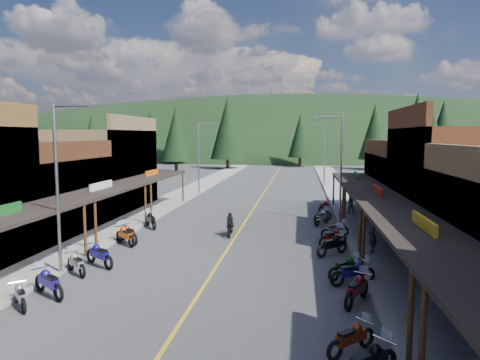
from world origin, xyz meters
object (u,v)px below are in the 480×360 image
at_px(pedestrian_east_b, 350,203).
at_px(streetlight_1, 200,154).
at_px(pine_0, 92,136).
at_px(bike_west_3, 20,294).
at_px(pine_9, 431,136).
at_px(pine_10, 176,134).
at_px(bike_west_4, 49,281).
at_px(bike_east_4, 357,288).
at_px(pine_8, 133,139).
at_px(pine_1, 176,132).
at_px(streetlight_2, 339,164).
at_px(bike_west_9, 151,219).
at_px(bike_east_5, 353,271).
at_px(shop_east_3, 422,186).
at_px(bike_east_10, 322,216).
at_px(bike_east_3, 351,337).
at_px(bike_west_6, 99,254).
at_px(rider_on_bike, 230,226).
at_px(bike_east_6, 346,266).
at_px(streetlight_3, 323,152).
at_px(shop_west_2, 30,196).
at_px(pine_11, 417,131).
at_px(bike_west_7, 125,234).
at_px(bike_west_8, 128,233).
at_px(pedestrian_east_a, 372,235).
at_px(bike_east_12, 324,206).
at_px(bike_east_8, 333,236).
at_px(pine_4, 375,132).
at_px(bike_east_11, 323,214).
at_px(bike_east_9, 335,229).
at_px(pine_2, 227,128).
at_px(bike_east_7, 332,244).
at_px(shop_west_3, 97,170).
at_px(pine_5, 443,128).
at_px(pine_3, 300,136).
at_px(shop_east_2, 469,189).
at_px(bike_west_5, 76,262).

bearing_deg(pedestrian_east_b, streetlight_1, -49.72).
height_order(pine_0, bike_west_3, pine_0).
distance_m(pine_9, pine_10, 42.30).
height_order(bike_west_4, bike_east_4, bike_west_4).
bearing_deg(pine_8, pine_1, 93.81).
bearing_deg(streetlight_2, bike_west_9, -164.89).
xyz_separation_m(bike_east_5, pedestrian_east_b, (1.71, 16.84, 0.38)).
distance_m(shop_east_3, bike_east_10, 9.23).
height_order(bike_east_3, bike_east_10, bike_east_10).
bearing_deg(pine_1, bike_west_6, -76.31).
distance_m(bike_east_10, pedestrian_east_b, 4.79).
xyz_separation_m(shop_east_3, bike_east_3, (-8.05, -23.03, -1.97)).
xyz_separation_m(shop_east_3, bike_west_6, (-19.57, -15.94, -1.86)).
height_order(pine_0, rider_on_bike, pine_0).
bearing_deg(bike_east_6, streetlight_3, 140.48).
bearing_deg(bike_west_6, pine_8, 53.64).
relative_size(shop_west_2, streetlight_3, 1.36).
relative_size(pine_11, bike_west_7, 5.47).
height_order(bike_west_8, pedestrian_east_a, pedestrian_east_a).
bearing_deg(bike_east_12, bike_east_8, -64.94).
xyz_separation_m(pine_10, bike_east_3, (23.70, -61.73, -6.23)).
distance_m(streetlight_1, pine_0, 51.93).
height_order(pine_4, bike_east_11, pine_4).
bearing_deg(pine_8, bike_east_9, -52.44).
bearing_deg(bike_east_4, pine_2, 131.53).
xyz_separation_m(bike_west_6, bike_east_7, (11.72, 3.71, -0.04)).
height_order(shop_west_3, rider_on_bike, shop_west_3).
bearing_deg(pine_5, pine_0, -172.30).
relative_size(streetlight_2, bike_east_12, 3.55).
relative_size(shop_east_3, rider_on_bike, 5.16).
xyz_separation_m(pine_5, bike_east_12, (-27.86, -60.33, -7.35)).
distance_m(pine_3, pedestrian_east_b, 55.18).
relative_size(bike_west_8, rider_on_bike, 1.07).
xyz_separation_m(pine_3, bike_east_6, (2.25, -70.77, -5.90)).
height_order(shop_west_3, pine_1, pine_1).
xyz_separation_m(bike_west_8, bike_east_10, (12.00, 7.05, -0.01)).
distance_m(bike_east_7, bike_east_10, 8.09).
bearing_deg(shop_east_3, bike_east_3, -109.27).
bearing_deg(bike_west_4, bike_east_9, -12.94).
height_order(pine_1, bike_east_9, pine_1).
height_order(streetlight_3, bike_east_8, streetlight_3).
height_order(shop_east_2, pine_11, pine_11).
relative_size(shop_west_3, bike_west_7, 4.81).
height_order(bike_west_7, bike_east_6, bike_west_7).
relative_size(pine_8, bike_east_6, 4.91).
bearing_deg(bike_east_8, bike_east_3, -44.36).
bearing_deg(streetlight_3, pine_5, 57.22).
bearing_deg(streetlight_1, bike_west_3, -89.02).
distance_m(bike_east_9, rider_on_bike, 6.75).
xyz_separation_m(pine_5, bike_west_5, (-40.34, -77.91, -7.40)).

